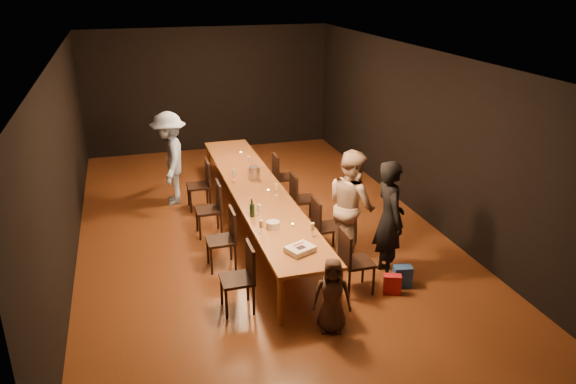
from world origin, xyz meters
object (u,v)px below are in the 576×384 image
object	(u,v)px
woman_tan	(351,205)
chair_left_2	(208,209)
chair_right_1	(327,226)
chair_right_3	(285,176)
table	(257,191)
chair_left_3	(198,185)
woman_birthday	(390,219)
plate_stack	(273,225)
chair_left_0	(237,279)
chair_right_0	(357,261)
chair_right_2	(304,199)
champagne_bottle	(252,207)
man_blue	(170,158)
chair_left_1	(221,240)
child	(332,295)
ice_bucket	(254,173)
birthday_cake	(300,249)

from	to	relation	value
woman_tan	chair_left_2	bearing A→B (deg)	43.91
chair_right_1	chair_right_3	bearing A→B (deg)	180.00
chair_left_2	woman_tan	distance (m)	2.49
woman_tan	table	bearing A→B (deg)	28.28
chair_left_3	woman_birthday	bearing A→B (deg)	-144.83
chair_right_3	plate_stack	world-z (taller)	chair_right_3
chair_left_0	woman_tan	distance (m)	2.26
chair_left_2	chair_right_0	bearing A→B (deg)	-144.69
chair_left_0	woman_tan	bearing A→B (deg)	-63.94
chair_right_2	champagne_bottle	distance (m)	1.70
woman_tan	champagne_bottle	world-z (taller)	woman_tan
chair_right_1	man_blue	world-z (taller)	man_blue
chair_left_1	chair_right_2	bearing A→B (deg)	-54.78
chair_right_2	chair_right_0	bearing A→B (deg)	-0.00
champagne_bottle	child	bearing A→B (deg)	-75.47
chair_right_2	ice_bucket	distance (m)	1.00
plate_stack	chair_right_0	bearing A→B (deg)	-37.61
chair_right_1	chair_left_3	distance (m)	2.94
woman_tan	plate_stack	bearing A→B (deg)	88.42
chair_right_3	chair_right_0	bearing A→B (deg)	-0.00
birthday_cake	man_blue	bearing A→B (deg)	84.19
woman_tan	champagne_bottle	distance (m)	1.52
chair_right_2	child	size ratio (longest dim) A/B	0.94
man_blue	birthday_cake	size ratio (longest dim) A/B	4.13
chair_right_0	chair_left_2	world-z (taller)	same
chair_left_1	woman_birthday	distance (m)	2.52
chair_right_2	chair_right_3	bearing A→B (deg)	180.00
chair_right_0	woman_birthday	world-z (taller)	woman_birthday
chair_left_0	chair_left_3	bearing A→B (deg)	0.00
woman_tan	child	world-z (taller)	woman_tan
chair_right_2	chair_left_3	xyz separation A→B (m)	(-1.70, 1.20, 0.00)
chair_right_0	woman_tan	world-z (taller)	woman_tan
chair_left_3	man_blue	xyz separation A→B (m)	(-0.45, 0.45, 0.43)
table	plate_stack	bearing A→B (deg)	-95.24
chair_right_0	table	bearing A→B (deg)	-160.50
chair_left_3	ice_bucket	bearing A→B (deg)	-127.93
chair_left_2	ice_bucket	xyz separation A→B (m)	(0.92, 0.48, 0.40)
chair_right_0	woman_tan	bearing A→B (deg)	162.95
chair_left_2	woman_tan	size ratio (longest dim) A/B	0.53
chair_right_2	man_blue	bearing A→B (deg)	-127.48
chair_right_0	chair_right_1	bearing A→B (deg)	180.00
chair_left_1	child	world-z (taller)	child
chair_right_1	champagne_bottle	distance (m)	1.27
woman_tan	man_blue	world-z (taller)	man_blue
chair_right_0	chair_right_2	xyz separation A→B (m)	(0.00, 2.40, 0.00)
table	chair_left_2	size ratio (longest dim) A/B	6.45
woman_birthday	man_blue	bearing A→B (deg)	40.41
table	chair_left_0	xyz separation A→B (m)	(-0.85, -2.40, -0.24)
chair_right_0	birthday_cake	distance (m)	0.90
chair_right_3	woman_tan	distance (m)	2.67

